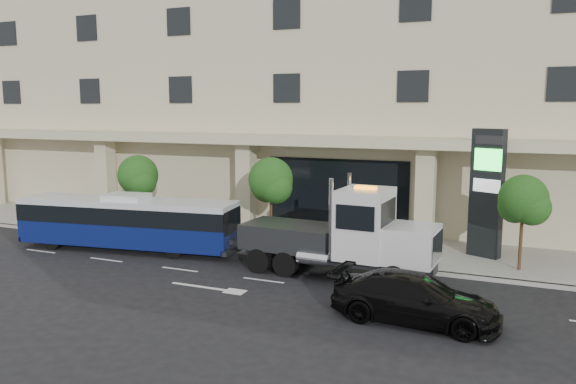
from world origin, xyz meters
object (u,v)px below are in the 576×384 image
object	(u,v)px
city_bus	(127,221)
black_sedan	(415,298)
tow_truck	(345,236)
signage_pylon	(487,192)

from	to	relation	value
city_bus	black_sedan	size ratio (longest dim) A/B	2.05
tow_truck	black_sedan	size ratio (longest dim) A/B	1.70
city_bus	black_sedan	distance (m)	15.26
tow_truck	black_sedan	xyz separation A→B (m)	(3.54, -3.81, -0.94)
black_sedan	city_bus	bearing A→B (deg)	77.86
signage_pylon	city_bus	bearing A→B (deg)	-139.30
tow_truck	black_sedan	bearing A→B (deg)	-44.27
city_bus	tow_truck	xyz separation A→B (m)	(11.17, -0.22, 0.32)
tow_truck	signage_pylon	size ratio (longest dim) A/B	1.58
city_bus	signage_pylon	size ratio (longest dim) A/B	1.91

